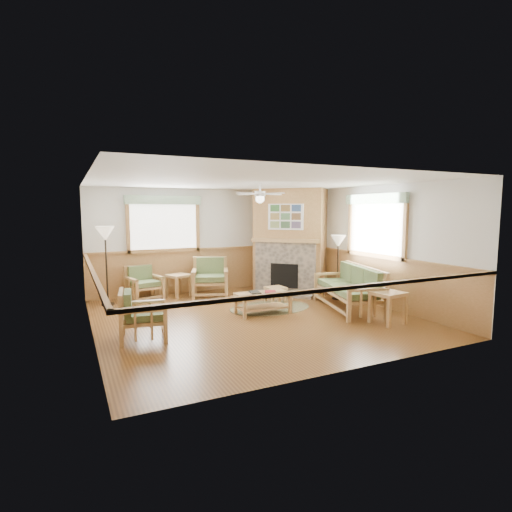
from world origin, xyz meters
name	(u,v)px	position (x,y,z in m)	size (l,w,h in m)	color
floor	(253,317)	(0.00, 0.00, -0.01)	(6.00, 6.00, 0.01)	brown
ceiling	(253,182)	(0.00, 0.00, 2.70)	(6.00, 6.00, 0.01)	white
wall_back	(205,240)	(0.00, 3.00, 1.35)	(6.00, 0.02, 2.70)	silver
wall_front	(350,271)	(0.00, -3.00, 1.35)	(6.00, 0.02, 2.70)	silver
wall_left	(90,258)	(-3.00, 0.00, 1.35)	(0.02, 6.00, 2.70)	silver
wall_right	(371,245)	(3.00, 0.00, 1.35)	(0.02, 6.00, 2.70)	silver
wainscot	(253,290)	(0.00, 0.00, 0.55)	(6.00, 6.00, 1.10)	#A27442
fireplace	(290,240)	(2.05, 2.05, 1.35)	(2.20, 2.20, 2.70)	#A27442
window_back	(163,195)	(-1.10, 2.96, 2.53)	(1.90, 0.16, 1.50)	white
window_right	(377,193)	(2.96, -0.20, 2.53)	(0.16, 1.90, 1.50)	white
ceiling_fan	(260,185)	(0.30, 0.30, 2.66)	(1.24, 1.24, 0.36)	white
sofa	(348,288)	(2.12, -0.31, 0.47)	(0.84, 2.05, 0.94)	#AE8551
armchair_back_left	(144,283)	(-1.69, 2.55, 0.41)	(0.72, 0.72, 0.81)	#AE8551
armchair_back_right	(210,277)	(-0.15, 2.22, 0.48)	(0.86, 0.86, 0.97)	#AE8551
armchair_left	(143,315)	(-2.24, -0.47, 0.42)	(0.74, 0.74, 0.83)	#AE8551
coffee_table	(263,303)	(0.29, 0.13, 0.22)	(1.11, 0.56, 0.44)	#AE8551
end_table_chairs	(179,285)	(-0.86, 2.55, 0.28)	(0.50, 0.48, 0.56)	#AE8551
end_table_sofa	(388,308)	(2.12, -1.51, 0.31)	(0.55, 0.52, 0.61)	#AE8551
footstool	(276,295)	(1.02, 0.94, 0.18)	(0.42, 0.42, 0.37)	#AE8551
braided_rug	(270,308)	(0.65, 0.51, 0.01)	(1.85, 1.85, 0.01)	brown
floor_lamp_left	(106,266)	(-2.55, 2.36, 0.90)	(0.41, 0.41, 1.80)	black
floor_lamp_right	(338,267)	(2.55, 0.62, 0.78)	(0.36, 0.36, 1.56)	black
book_red	(270,291)	(0.44, 0.08, 0.47)	(0.22, 0.30, 0.03)	maroon
book_dark	(255,292)	(0.14, 0.20, 0.47)	(0.20, 0.27, 0.03)	black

